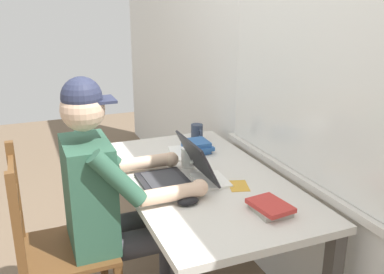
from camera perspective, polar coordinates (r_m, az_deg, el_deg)
name	(u,v)px	position (r m, az deg, el deg)	size (l,w,h in m)	color
back_wall	(286,55)	(2.25, 12.28, 10.51)	(6.00, 0.08, 2.60)	silver
desk	(200,193)	(2.23, 1.11, -7.42)	(1.38, 0.76, 0.71)	beige
seated_person	(113,196)	(2.05, -10.35, -7.68)	(0.50, 0.60, 1.26)	#2D5642
wooden_chair	(55,251)	(2.13, -17.64, -14.13)	(0.42, 0.42, 0.96)	brown
laptop	(178,173)	(2.10, -1.81, -4.79)	(0.33, 0.33, 0.22)	#232328
computer_mouse	(188,201)	(1.91, -0.51, -8.46)	(0.06, 0.10, 0.03)	black
coffee_mug_white	(188,157)	(2.30, -0.51, -2.69)	(0.11, 0.07, 0.10)	white
coffee_mug_dark	(197,132)	(2.73, 0.68, 0.65)	(0.11, 0.08, 0.10)	#2D384C
book_stack_main	(270,208)	(1.87, 10.30, -9.14)	(0.20, 0.15, 0.04)	gray
book_stack_side	(197,146)	(2.52, 0.68, -1.25)	(0.17, 0.15, 0.07)	#2D5B9E
paper_pile_near_laptop	(146,171)	(2.27, -6.05, -4.43)	(0.18, 0.19, 0.00)	silver
paper_pile_back_corner	(184,153)	(2.50, -1.09, -2.12)	(0.24, 0.16, 0.01)	white
paper_pile_side	(211,180)	(2.14, 2.49, -5.72)	(0.20, 0.15, 0.01)	white
landscape_photo_print	(239,186)	(2.10, 6.16, -6.42)	(0.13, 0.09, 0.00)	gold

